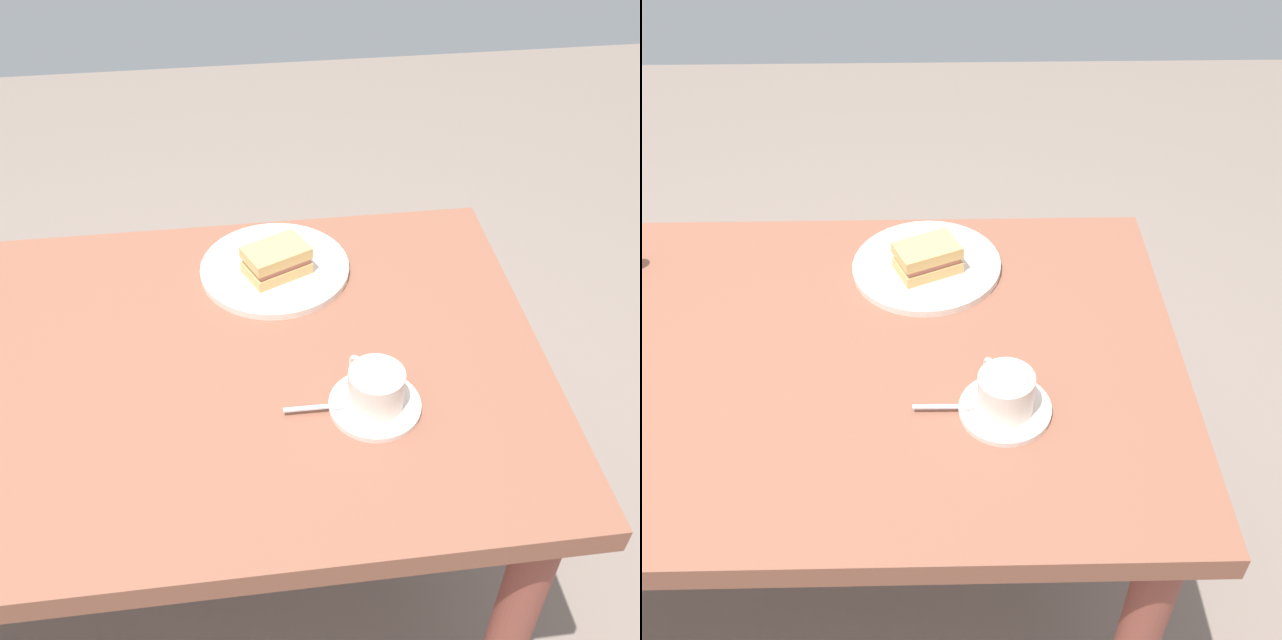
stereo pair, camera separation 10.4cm
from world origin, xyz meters
The scene contains 7 objects.
ground_plane centered at (0.00, 0.00, 0.00)m, with size 6.00×6.00×0.00m, color slate.
dining_table centered at (0.00, 0.00, 0.65)m, with size 1.35×0.80×0.77m.
sandwich_plate centered at (-0.24, -0.23, 0.78)m, with size 0.29×0.29×0.01m, color silver.
sandwich_front centered at (-0.24, -0.21, 0.81)m, with size 0.14×0.12×0.06m.
coffee_saucer centered at (-0.36, 0.13, 0.78)m, with size 0.15×0.15×0.01m, color silver.
coffee_cup centered at (-0.36, 0.13, 0.82)m, with size 0.09×0.11×0.07m.
spoon centered at (-0.29, 0.13, 0.78)m, with size 0.10×0.02×0.01m.
Camera 2 is at (-0.28, 0.93, 1.68)m, focal length 42.75 mm.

